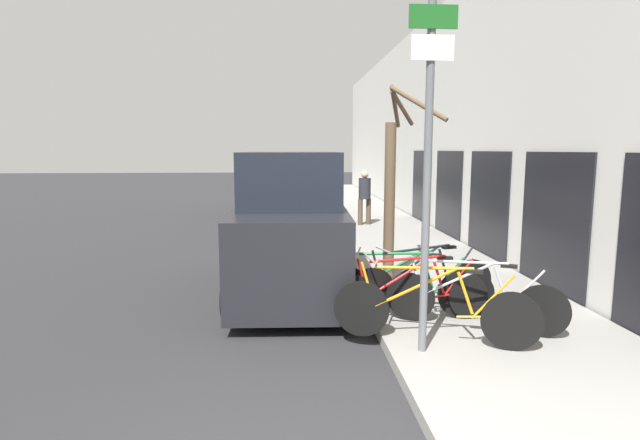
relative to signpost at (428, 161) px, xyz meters
The scene contains 14 objects.
ground_plane 8.98m from the signpost, 99.14° to the left, with size 80.00×80.00×0.00m, color #28282B.
sidewalk_curb 11.65m from the signpost, 83.87° to the left, with size 3.20×32.00×0.15m.
building_facade 11.68m from the signpost, 75.23° to the left, with size 0.23×32.00×6.50m.
signpost is the anchor object (origin of this frame).
bicycle_0 1.79m from the signpost, 48.85° to the left, with size 2.32×0.86×0.96m.
bicycle_1 2.08m from the signpost, 38.25° to the left, with size 2.08×1.04×0.91m.
bicycle_2 2.04m from the signpost, 80.27° to the left, with size 2.25×0.44×0.91m.
bicycle_3 2.17m from the signpost, 86.61° to the left, with size 2.19×0.64×0.92m.
bicycle_4 2.32m from the signpost, 74.21° to the left, with size 2.24×0.70×0.95m.
parked_car_0 3.57m from the signpost, 115.69° to the left, with size 2.08×4.58×2.41m.
parked_car_1 9.01m from the signpost, 99.72° to the left, with size 2.02×4.36×2.36m.
parked_car_2 13.93m from the signpost, 96.74° to the left, with size 2.19×4.37×2.24m.
pedestrian_near 9.82m from the signpost, 84.89° to the left, with size 0.42×0.37×1.65m.
street_tree 3.31m from the signpost, 84.50° to the left, with size 0.86×2.05×3.40m.
Camera 1 is at (-0.18, -2.76, 2.45)m, focal length 28.00 mm.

